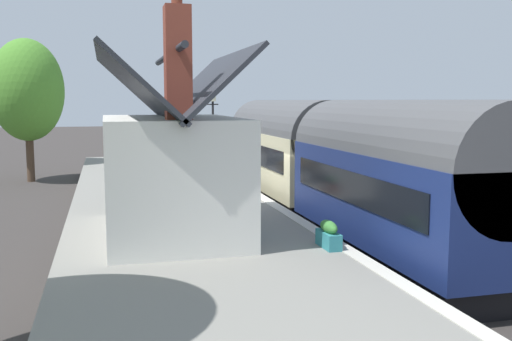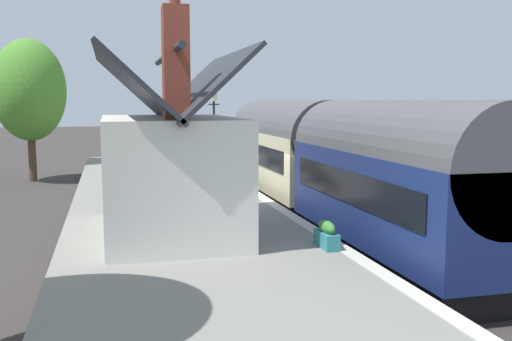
% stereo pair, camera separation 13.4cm
% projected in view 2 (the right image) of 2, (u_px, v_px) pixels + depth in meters
% --- Properties ---
extents(ground_plane, '(160.00, 160.00, 0.00)m').
position_uv_depth(ground_plane, '(291.00, 221.00, 20.73)').
color(ground_plane, '#383330').
extents(platform, '(32.00, 6.54, 0.95)m').
position_uv_depth(platform, '(172.00, 213.00, 19.62)').
color(platform, gray).
rests_on(platform, ground).
extents(platform_edge_coping, '(32.00, 0.36, 0.02)m').
position_uv_depth(platform_edge_coping, '(260.00, 196.00, 20.32)').
color(platform_edge_coping, beige).
rests_on(platform_edge_coping, platform).
extents(rail_near, '(52.00, 0.08, 0.14)m').
position_uv_depth(rail_near, '(333.00, 216.00, 21.12)').
color(rail_near, gray).
rests_on(rail_near, ground).
extents(rail_far, '(52.00, 0.08, 0.14)m').
position_uv_depth(rail_far, '(296.00, 218.00, 20.76)').
color(rail_far, gray).
rests_on(rail_far, ground).
extents(train, '(18.65, 2.73, 4.32)m').
position_uv_depth(train, '(328.00, 162.00, 19.53)').
color(train, black).
rests_on(train, ground).
extents(station_building, '(5.92, 3.50, 5.75)m').
position_uv_depth(station_building, '(170.00, 169.00, 14.53)').
color(station_building, white).
rests_on(station_building, platform).
extents(bench_platform_end, '(1.41, 0.45, 0.88)m').
position_uv_depth(bench_platform_end, '(176.00, 158.00, 28.91)').
color(bench_platform_end, brown).
rests_on(bench_platform_end, platform).
extents(bench_by_lamp, '(1.41, 0.46, 0.88)m').
position_uv_depth(bench_by_lamp, '(196.00, 174.00, 22.58)').
color(bench_by_lamp, brown).
rests_on(bench_by_lamp, platform).
extents(planter_by_door, '(0.48, 0.48, 0.83)m').
position_uv_depth(planter_by_door, '(218.00, 171.00, 23.82)').
color(planter_by_door, black).
rests_on(planter_by_door, platform).
extents(planter_under_sign, '(0.88, 0.32, 0.63)m').
position_uv_depth(planter_under_sign, '(327.00, 235.00, 13.15)').
color(planter_under_sign, teal).
rests_on(planter_under_sign, platform).
extents(planter_bench_right, '(0.44, 0.44, 0.74)m').
position_uv_depth(planter_bench_right, '(175.00, 165.00, 26.58)').
color(planter_bench_right, '#9E5138').
rests_on(planter_bench_right, platform).
extents(planter_edge_near, '(0.42, 0.42, 0.74)m').
position_uv_depth(planter_edge_near, '(167.00, 157.00, 30.55)').
color(planter_edge_near, gray).
rests_on(planter_edge_near, platform).
extents(planter_corner_building, '(0.81, 0.32, 0.61)m').
position_uv_depth(planter_corner_building, '(221.00, 189.00, 20.04)').
color(planter_corner_building, '#9E5138').
rests_on(planter_corner_building, platform).
extents(planter_bench_left, '(0.57, 0.57, 0.79)m').
position_uv_depth(planter_bench_left, '(180.00, 168.00, 25.32)').
color(planter_bench_left, black).
rests_on(planter_bench_left, platform).
extents(lamp_post_platform, '(0.32, 0.50, 3.76)m').
position_uv_depth(lamp_post_platform, '(214.00, 117.00, 25.57)').
color(lamp_post_platform, black).
rests_on(lamp_post_platform, platform).
extents(station_sign_board, '(0.96, 0.06, 1.57)m').
position_uv_depth(station_sign_board, '(216.00, 152.00, 24.38)').
color(station_sign_board, black).
rests_on(station_sign_board, platform).
extents(tree_far_left, '(4.33, 3.76, 7.52)m').
position_uv_depth(tree_far_left, '(29.00, 90.00, 30.23)').
color(tree_far_left, '#4C3828').
rests_on(tree_far_left, ground).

